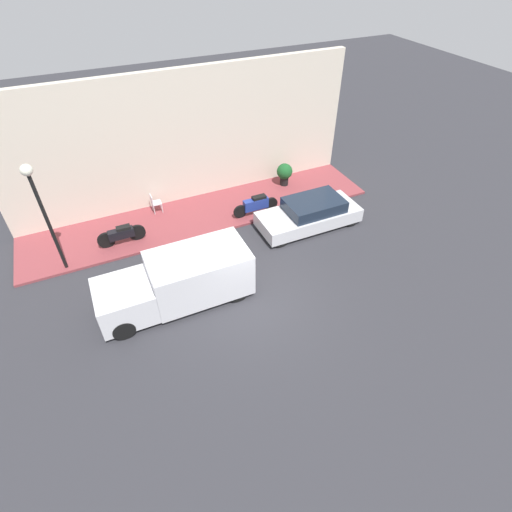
# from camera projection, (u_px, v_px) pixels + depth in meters

# --- Properties ---
(ground_plane) EXTENTS (60.00, 60.00, 0.00)m
(ground_plane) POSITION_uv_depth(u_px,v_px,m) (256.00, 299.00, 13.52)
(ground_plane) COLOR #2D2D33
(sidewalk) EXTENTS (2.97, 14.88, 0.10)m
(sidewalk) POSITION_uv_depth(u_px,v_px,m) (203.00, 214.00, 17.27)
(sidewalk) COLOR brown
(sidewalk) RESTS_ON ground_plane
(building_facade) EXTENTS (0.30, 14.88, 5.60)m
(building_facade) POSITION_uv_depth(u_px,v_px,m) (185.00, 139.00, 16.62)
(building_facade) COLOR beige
(building_facade) RESTS_ON ground_plane
(parked_car) EXTENTS (1.73, 4.21, 1.20)m
(parked_car) POSITION_uv_depth(u_px,v_px,m) (310.00, 214.00, 16.37)
(parked_car) COLOR silver
(parked_car) RESTS_ON ground_plane
(delivery_van) EXTENTS (1.83, 4.93, 1.76)m
(delivery_van) POSITION_uv_depth(u_px,v_px,m) (177.00, 281.00, 12.89)
(delivery_van) COLOR silver
(delivery_van) RESTS_ON ground_plane
(motorcycle_black) EXTENTS (0.30, 1.83, 0.76)m
(motorcycle_black) POSITION_uv_depth(u_px,v_px,m) (122.00, 234.00, 15.40)
(motorcycle_black) COLOR black
(motorcycle_black) RESTS_ON sidewalk
(motorcycle_blue) EXTENTS (0.30, 2.03, 0.83)m
(motorcycle_blue) POSITION_uv_depth(u_px,v_px,m) (256.00, 204.00, 16.95)
(motorcycle_blue) COLOR navy
(motorcycle_blue) RESTS_ON sidewalk
(streetlamp) EXTENTS (0.38, 0.38, 4.13)m
(streetlamp) POSITION_uv_depth(u_px,v_px,m) (38.00, 199.00, 12.71)
(streetlamp) COLOR black
(streetlamp) RESTS_ON sidewalk
(potted_plant) EXTENTS (0.73, 0.73, 1.06)m
(potted_plant) POSITION_uv_depth(u_px,v_px,m) (285.00, 173.00, 18.68)
(potted_plant) COLOR black
(potted_plant) RESTS_ON sidewalk
(cafe_chair) EXTENTS (0.40, 0.40, 0.84)m
(cafe_chair) POSITION_uv_depth(u_px,v_px,m) (155.00, 202.00, 17.01)
(cafe_chair) COLOR silver
(cafe_chair) RESTS_ON sidewalk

